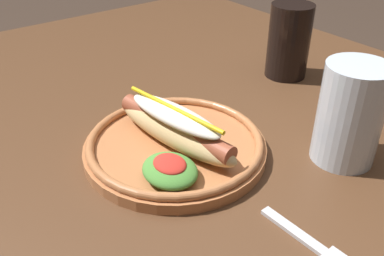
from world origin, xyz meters
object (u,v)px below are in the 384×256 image
Objects in this scene: water_cup at (350,114)px; hot_dog_plate at (175,141)px; soda_cup at (289,41)px; fork at (314,245)px.

hot_dog_plate is at bearing -128.94° from water_cup.
water_cup is (0.15, 0.18, 0.05)m from hot_dog_plate.
hot_dog_plate is at bearing -74.91° from soda_cup.
fork is 0.19m from water_cup.
fork is 0.87× the size of water_cup.
hot_dog_plate is 0.34m from soda_cup.
water_cup reaches higher than hot_dog_plate.
soda_cup is (-0.32, 0.31, 0.07)m from fork.
hot_dog_plate is 0.24m from water_cup.
hot_dog_plate is 1.84× the size of water_cup.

